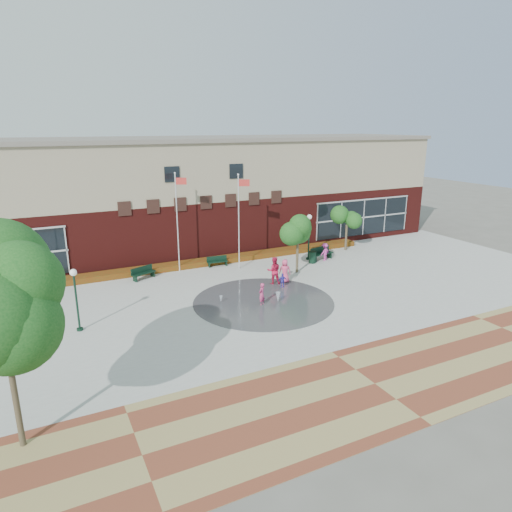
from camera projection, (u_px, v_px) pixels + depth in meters
name	position (u px, v px, depth m)	size (l,w,h in m)	color
ground	(289.00, 320.00, 24.68)	(120.00, 120.00, 0.00)	#666056
plaza_concrete	(256.00, 296.00, 28.12)	(46.00, 18.00, 0.01)	#A8A8A0
paver_band	(375.00, 384.00, 18.65)	(46.00, 6.00, 0.01)	brown
splash_pad	(263.00, 302.00, 27.26)	(8.40, 8.40, 0.01)	#383A3D
library_building	(185.00, 193.00, 38.44)	(44.40, 10.40, 9.20)	#4F1311
flower_bed	(212.00, 264.00, 34.67)	(26.00, 1.20, 0.40)	#9A0F04
flagpole_left	(178.00, 217.00, 31.90)	(0.78, 0.36, 7.09)	white
flagpole_right	(239.00, 217.00, 32.46)	(0.80, 0.38, 6.92)	white
lamp_left	(76.00, 293.00, 22.89)	(0.35, 0.35, 3.33)	black
lamp_right	(309.00, 232.00, 35.17)	(0.38, 0.38, 3.59)	black
bench_left	(144.00, 275.00, 31.16)	(1.78, 1.13, 0.87)	black
bench_mid	(217.00, 263.00, 33.95)	(1.58, 0.57, 0.78)	black
bench_right	(321.00, 256.00, 35.61)	(2.09, 0.96, 1.01)	black
trash_can	(312.00, 257.00, 34.72)	(0.57, 0.57, 0.94)	black
tree_mid	(298.00, 230.00, 31.81)	(2.54, 2.54, 4.28)	#403626
tree_small_right	(347.00, 220.00, 37.74)	(2.08, 2.08, 3.56)	#403626
water_jet_a	(278.00, 302.00, 27.17)	(0.31, 0.31, 0.61)	white
water_jet_b	(221.00, 303.00, 27.12)	(0.18, 0.18, 0.41)	white
child_splash	(262.00, 294.00, 26.60)	(0.50, 0.32, 1.36)	#C3396F
adult_red	(274.00, 271.00, 30.06)	(0.91, 0.71, 1.86)	#BF1A3F
adult_pink	(285.00, 271.00, 30.39)	(0.79, 0.51, 1.61)	#E44777
child_blue	(283.00, 281.00, 29.44)	(0.58, 0.24, 0.99)	#3B35B7
person_bench	(325.00, 252.00, 35.32)	(0.90, 0.52, 1.39)	#D240A2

